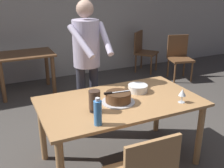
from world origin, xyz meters
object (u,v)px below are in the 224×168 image
(background_chair_1, at_px, (179,56))
(person_cutting_cake, at_px, (87,56))
(main_dining_table, at_px, (120,109))
(water_bottle, at_px, (98,113))
(cake_on_platter, at_px, (118,98))
(background_chair_0, at_px, (143,50))
(cake_knife, at_px, (112,93))
(hurricane_lamp, at_px, (95,101))
(plate_stack, at_px, (138,88))
(background_table, at_px, (25,62))
(wine_glass_near, at_px, (182,93))

(background_chair_1, bearing_deg, person_cutting_cake, -151.75)
(main_dining_table, xyz_separation_m, water_bottle, (-0.40, -0.37, 0.22))
(cake_on_platter, xyz_separation_m, background_chair_0, (2.02, 2.81, -0.31))
(cake_knife, xyz_separation_m, hurricane_lamp, (-0.22, -0.09, -0.01))
(background_chair_1, bearing_deg, cake_knife, -140.57)
(water_bottle, height_order, background_chair_0, water_bottle)
(main_dining_table, distance_m, plate_stack, 0.35)
(cake_on_platter, distance_m, background_chair_1, 3.20)
(background_table, bearing_deg, water_bottle, -85.69)
(main_dining_table, bearing_deg, wine_glass_near, -29.30)
(cake_on_platter, bearing_deg, plate_stack, 27.42)
(hurricane_lamp, bearing_deg, water_bottle, -105.30)
(hurricane_lamp, height_order, background_table, hurricane_lamp)
(plate_stack, relative_size, background_chair_0, 0.24)
(wine_glass_near, bearing_deg, background_chair_0, 65.10)
(main_dining_table, height_order, hurricane_lamp, hurricane_lamp)
(main_dining_table, bearing_deg, water_bottle, -136.92)
(main_dining_table, distance_m, wine_glass_near, 0.66)
(cake_on_platter, relative_size, background_chair_0, 0.38)
(person_cutting_cake, relative_size, background_table, 1.72)
(wine_glass_near, xyz_separation_m, person_cutting_cake, (-0.65, 0.99, 0.22))
(hurricane_lamp, relative_size, background_table, 0.21)
(person_cutting_cake, height_order, background_table, person_cutting_cake)
(wine_glass_near, bearing_deg, person_cutting_cake, 123.30)
(cake_on_platter, relative_size, background_chair_1, 0.38)
(background_chair_0, xyz_separation_m, background_chair_1, (0.41, -0.75, 0.00))
(cake_on_platter, xyz_separation_m, wine_glass_near, (0.59, -0.27, 0.05))
(cake_on_platter, bearing_deg, person_cutting_cake, 95.16)
(plate_stack, distance_m, water_bottle, 0.86)
(hurricane_lamp, bearing_deg, main_dining_table, 20.54)
(cake_on_platter, relative_size, person_cutting_cake, 0.20)
(hurricane_lamp, distance_m, background_table, 2.69)
(cake_knife, bearing_deg, cake_on_platter, -6.35)
(cake_on_platter, distance_m, person_cutting_cake, 0.78)
(background_chair_0, bearing_deg, water_bottle, -127.05)
(plate_stack, height_order, background_chair_1, background_chair_1)
(cake_on_platter, height_order, person_cutting_cake, person_cutting_cake)
(cake_on_platter, bearing_deg, main_dining_table, 42.37)
(wine_glass_near, xyz_separation_m, water_bottle, (-0.95, -0.07, 0.01))
(cake_knife, xyz_separation_m, background_chair_0, (2.09, 2.80, -0.37))
(cake_knife, height_order, hurricane_lamp, hurricane_lamp)
(wine_glass_near, bearing_deg, hurricane_lamp, 168.26)
(background_chair_0, bearing_deg, person_cutting_cake, -134.93)
(wine_glass_near, bearing_deg, background_table, 112.32)
(wine_glass_near, bearing_deg, main_dining_table, 150.70)
(cake_knife, bearing_deg, person_cutting_cake, 89.52)
(main_dining_table, xyz_separation_m, wine_glass_near, (0.55, -0.31, 0.20))
(wine_glass_near, distance_m, hurricane_lamp, 0.90)
(wine_glass_near, height_order, water_bottle, water_bottle)
(cake_knife, relative_size, wine_glass_near, 1.88)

